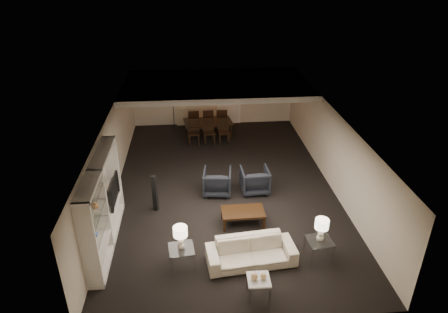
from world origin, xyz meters
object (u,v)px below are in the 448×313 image
floor_speaker (155,193)px  chair_nl (194,133)px  marble_table (258,287)px  television (110,191)px  floor_lamp (173,110)px  armchair_right (255,180)px  side_table_left (182,257)px  table_lamp_left (181,238)px  vase_amber (95,205)px  pendant_light (224,97)px  side_table_right (318,249)px  vase_blue (94,234)px  coffee_table (243,217)px  chair_fr (222,120)px  chair_fm (208,120)px  chair_nr (224,132)px  dining_table (208,130)px  table_lamp_right (321,230)px  chair_fl (194,121)px  sofa (251,252)px  armchair_left (217,182)px  chair_nm (209,132)px

floor_speaker → chair_nl: floor_speaker is taller
marble_table → television: bearing=140.3°
floor_lamp → armchair_right: bearing=-64.1°
side_table_left → table_lamp_left: table_lamp_left is taller
vase_amber → floor_lamp: 8.67m
pendant_light → side_table_right: 7.57m
marble_table → vase_blue: bearing=163.6°
coffee_table → side_table_right: (1.70, -1.60, 0.06)m
marble_table → chair_fr: (-0.06, 9.42, 0.26)m
chair_fm → floor_lamp: size_ratio=0.63×
armchair_right → chair_nr: 3.78m
pendant_light → floor_speaker: pendant_light is taller
floor_lamp → table_lamp_left: bearing=-87.3°
coffee_table → vase_blue: size_ratio=7.03×
floor_speaker → dining_table: floor_speaker is taller
pendant_light → table_lamp_left: size_ratio=0.84×
vase_amber → marble_table: bearing=-22.2°
table_lamp_right → floor_speaker: bearing=149.1°
side_table_right → table_lamp_right: table_lamp_right is taller
television → chair_fl: (2.38, 6.41, -0.58)m
chair_nl → side_table_left: bearing=-94.4°
television → table_lamp_left: bearing=-134.7°
chair_fm → dining_table: bearing=83.7°
vase_amber → chair_fm: (3.01, 7.92, -1.14)m
sofa → side_table_left: size_ratio=3.64×
coffee_table → armchair_left: (-0.60, 1.70, 0.19)m
table_lamp_left → vase_amber: vase_amber is taller
side_table_right → chair_fm: size_ratio=0.59×
armchair_left → vase_blue: bearing=54.3°
armchair_left → chair_fl: bearing=-75.6°
side_table_left → table_lamp_right: size_ratio=0.97×
dining_table → floor_lamp: size_ratio=1.21×
television → chair_fm: television is taller
pendant_light → chair_nl: pendant_light is taller
table_lamp_left → table_lamp_right: (3.40, 0.00, 0.00)m
pendant_light → chair_nm: size_ratio=0.51×
chair_nr → chair_nl: bearing=177.3°
vase_amber → chair_fm: vase_amber is taller
chair_fr → table_lamp_left: bearing=79.3°
coffee_table → side_table_left: side_table_left is taller
sofa → chair_fm: (-0.66, 8.32, 0.19)m
table_lamp_right → chair_nl: size_ratio=0.61×
table_lamp_left → side_table_left: bearing=0.0°
chair_fr → chair_fm: bearing=0.5°
floor_speaker → pendant_light: bearing=80.7°
chair_nr → chair_fm: size_ratio=1.00×
pendant_light → floor_speaker: size_ratio=0.45×
armchair_left → floor_speaker: size_ratio=0.77×
chair_nm → chair_fr: same height
pendant_light → chair_fr: size_ratio=0.51×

